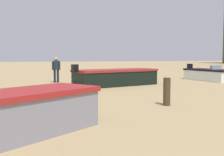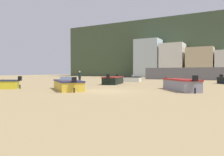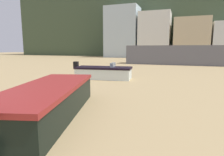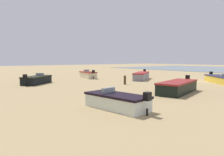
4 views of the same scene
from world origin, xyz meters
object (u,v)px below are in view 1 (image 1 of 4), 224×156
at_px(boat_white_3, 209,75).
at_px(boat_black_6, 116,77).
at_px(mooring_post_near_water, 167,92).
at_px(beach_walker_foreground, 56,68).

xyz_separation_m(boat_white_3, boat_black_6, (1.15, -7.13, 0.06)).
relative_size(mooring_post_near_water, beach_walker_foreground, 0.58).
relative_size(boat_white_3, mooring_post_near_water, 4.25).
bearing_deg(beach_walker_foreground, mooring_post_near_water, -79.16).
bearing_deg(beach_walker_foreground, boat_black_6, -48.07).
height_order(boat_black_6, mooring_post_near_water, boat_black_6).
distance_m(mooring_post_near_water, beach_walker_foreground, 9.95).
relative_size(boat_black_6, mooring_post_near_water, 5.58).
distance_m(boat_white_3, boat_black_6, 7.22).
distance_m(boat_black_6, mooring_post_near_water, 6.71).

